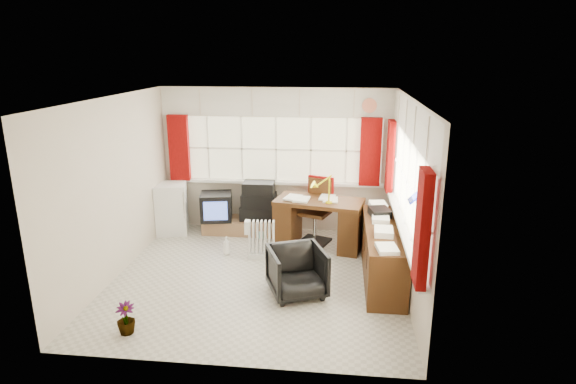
% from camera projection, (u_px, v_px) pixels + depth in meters
% --- Properties ---
extents(ground, '(4.00, 4.00, 0.00)m').
position_uv_depth(ground, '(258.00, 277.00, 6.80)').
color(ground, beige).
rests_on(ground, ground).
extents(room_walls, '(4.00, 4.00, 4.00)m').
position_uv_depth(room_walls, '(256.00, 175.00, 6.38)').
color(room_walls, beige).
rests_on(room_walls, ground).
extents(window_back, '(3.70, 0.12, 3.60)m').
position_uv_depth(window_back, '(276.00, 178.00, 8.39)').
color(window_back, beige).
rests_on(window_back, room_walls).
extents(window_right, '(0.12, 3.70, 3.60)m').
position_uv_depth(window_right, '(403.00, 220.00, 6.33)').
color(window_right, beige).
rests_on(window_right, room_walls).
extents(curtains, '(3.83, 3.83, 1.15)m').
position_uv_depth(curtains, '(328.00, 164.00, 7.17)').
color(curtains, '#860707').
rests_on(curtains, room_walls).
extents(overhead_cabinets, '(3.98, 3.98, 0.48)m').
position_uv_depth(overhead_cabinets, '(333.00, 110.00, 7.00)').
color(overhead_cabinets, silver).
rests_on(overhead_cabinets, room_walls).
extents(desk, '(1.49, 0.94, 0.83)m').
position_uv_depth(desk, '(319.00, 221.00, 7.77)').
color(desk, '#482C10').
rests_on(desk, ground).
extents(desk_lamp, '(0.18, 0.16, 0.45)m').
position_uv_depth(desk_lamp, '(329.00, 184.00, 7.42)').
color(desk_lamp, yellow).
rests_on(desk_lamp, desk).
extents(task_chair, '(0.59, 0.61, 1.09)m').
position_uv_depth(task_chair, '(318.00, 208.00, 7.98)').
color(task_chair, black).
rests_on(task_chair, ground).
extents(office_chair, '(0.90, 0.91, 0.64)m').
position_uv_depth(office_chair, '(297.00, 272.00, 6.24)').
color(office_chair, black).
rests_on(office_chair, ground).
extents(radiator, '(0.41, 0.18, 0.61)m').
position_uv_depth(radiator, '(262.00, 243.00, 7.37)').
color(radiator, white).
rests_on(radiator, ground).
extents(credenza, '(0.50, 2.00, 0.85)m').
position_uv_depth(credenza, '(383.00, 252.00, 6.69)').
color(credenza, '#482C10').
rests_on(credenza, ground).
extents(file_tray, '(0.34, 0.40, 0.12)m').
position_uv_depth(file_tray, '(380.00, 212.00, 7.04)').
color(file_tray, black).
rests_on(file_tray, credenza).
extents(tv_bench, '(1.40, 0.50, 0.25)m').
position_uv_depth(tv_bench, '(244.00, 226.00, 8.46)').
color(tv_bench, '#A07450').
rests_on(tv_bench, ground).
extents(crt_tv, '(0.61, 0.57, 0.48)m').
position_uv_depth(crt_tv, '(216.00, 207.00, 8.33)').
color(crt_tv, black).
rests_on(crt_tv, tv_bench).
extents(hifi_stack, '(0.65, 0.42, 0.67)m').
position_uv_depth(hifi_stack, '(259.00, 202.00, 8.35)').
color(hifi_stack, black).
rests_on(hifi_stack, tv_bench).
extents(mini_fridge, '(0.63, 0.63, 0.88)m').
position_uv_depth(mini_fridge, '(172.00, 208.00, 8.39)').
color(mini_fridge, white).
rests_on(mini_fridge, ground).
extents(spray_bottle_a, '(0.11, 0.11, 0.29)m').
position_uv_depth(spray_bottle_a, '(226.00, 245.00, 7.55)').
color(spray_bottle_a, white).
rests_on(spray_bottle_a, ground).
extents(spray_bottle_b, '(0.09, 0.09, 0.19)m').
position_uv_depth(spray_bottle_b, '(261.00, 232.00, 8.22)').
color(spray_bottle_b, '#8FD5C3').
rests_on(spray_bottle_b, ground).
extents(flower_vase, '(0.25, 0.25, 0.37)m').
position_uv_depth(flower_vase, '(126.00, 318.00, 5.41)').
color(flower_vase, black).
rests_on(flower_vase, ground).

